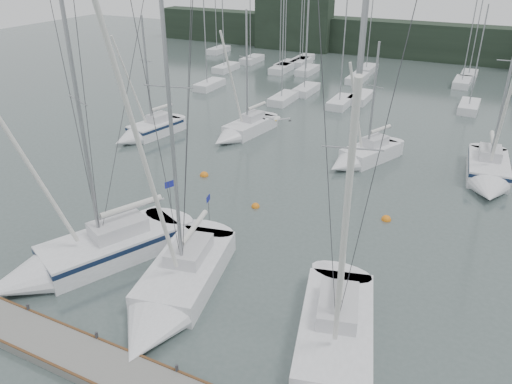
# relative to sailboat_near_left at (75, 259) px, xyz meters

# --- Properties ---
(ground) EXTENTS (160.00, 160.00, 0.00)m
(ground) POSITION_rel_sailboat_near_left_xyz_m (6.78, 0.38, -0.63)
(ground) COLOR #475754
(ground) RESTS_ON ground
(dock) EXTENTS (24.00, 2.00, 0.40)m
(dock) POSITION_rel_sailboat_near_left_xyz_m (6.78, -4.62, -0.43)
(dock) COLOR slate
(dock) RESTS_ON ground
(far_treeline) EXTENTS (90.00, 4.00, 5.00)m
(far_treeline) POSITION_rel_sailboat_near_left_xyz_m (6.78, 62.38, 1.87)
(far_treeline) COLOR black
(far_treeline) RESTS_ON ground
(far_building_left) EXTENTS (12.00, 3.00, 8.00)m
(far_building_left) POSITION_rel_sailboat_near_left_xyz_m (-13.22, 60.38, 3.37)
(far_building_left) COLOR black
(far_building_left) RESTS_ON ground
(mast_forest) EXTENTS (60.42, 24.73, 14.33)m
(mast_forest) POSITION_rel_sailboat_near_left_xyz_m (3.88, 44.03, -0.15)
(mast_forest) COLOR silver
(mast_forest) RESTS_ON ground
(sailboat_near_left) EXTENTS (7.08, 10.50, 14.72)m
(sailboat_near_left) POSITION_rel_sailboat_near_left_xyz_m (0.00, 0.00, 0.00)
(sailboat_near_left) COLOR silver
(sailboat_near_left) RESTS_ON ground
(sailboat_near_center) EXTENTS (4.92, 9.94, 16.87)m
(sailboat_near_center) POSITION_rel_sailboat_near_left_xyz_m (6.03, -0.25, -0.08)
(sailboat_near_center) COLOR silver
(sailboat_near_center) RESTS_ON ground
(sailboat_near_right) EXTENTS (5.34, 10.40, 15.16)m
(sailboat_near_right) POSITION_rel_sailboat_near_left_xyz_m (14.12, -1.09, -0.07)
(sailboat_near_right) COLOR silver
(sailboat_near_right) RESTS_ON ground
(sailboat_mid_a) EXTENTS (3.60, 7.01, 10.79)m
(sailboat_mid_a) POSITION_rel_sailboat_near_left_xyz_m (-8.98, 17.33, -0.07)
(sailboat_mid_a) COLOR silver
(sailboat_mid_a) RESTS_ON ground
(sailboat_mid_b) EXTENTS (3.35, 7.67, 11.14)m
(sailboat_mid_b) POSITION_rel_sailboat_near_left_xyz_m (-1.76, 21.22, -0.12)
(sailboat_mid_b) COLOR silver
(sailboat_mid_b) RESTS_ON ground
(sailboat_mid_c) EXTENTS (4.79, 7.18, 9.69)m
(sailboat_mid_c) POSITION_rel_sailboat_near_left_xyz_m (9.16, 20.03, -0.10)
(sailboat_mid_c) COLOR silver
(sailboat_mid_c) RESTS_ON ground
(sailboat_mid_d) EXTENTS (3.43, 8.08, 13.91)m
(sailboat_mid_d) POSITION_rel_sailboat_near_left_xyz_m (18.17, 20.61, 0.00)
(sailboat_mid_d) COLOR silver
(sailboat_mid_d) RESTS_ON ground
(buoy_a) EXTENTS (0.54, 0.54, 0.54)m
(buoy_a) POSITION_rel_sailboat_near_left_xyz_m (5.19, 10.26, -0.63)
(buoy_a) COLOR orange
(buoy_a) RESTS_ON ground
(buoy_b) EXTENTS (0.60, 0.60, 0.60)m
(buoy_b) POSITION_rel_sailboat_near_left_xyz_m (13.07, 12.31, -0.63)
(buoy_b) COLOR orange
(buoy_b) RESTS_ON ground
(buoy_c) EXTENTS (0.62, 0.62, 0.62)m
(buoy_c) POSITION_rel_sailboat_near_left_xyz_m (-0.29, 12.88, -0.63)
(buoy_c) COLOR orange
(buoy_c) RESTS_ON ground
(seagull) EXTENTS (1.12, 0.53, 0.22)m
(seagull) POSITION_rel_sailboat_near_left_xyz_m (9.59, 3.46, 7.87)
(seagull) COLOR silver
(seagull) RESTS_ON ground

